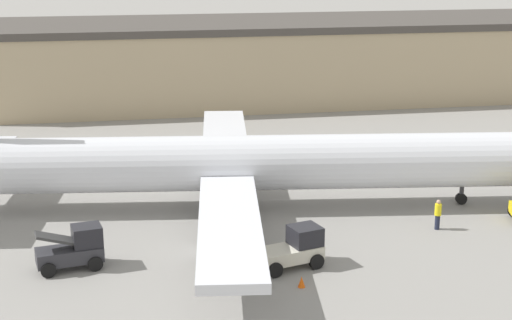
{
  "coord_description": "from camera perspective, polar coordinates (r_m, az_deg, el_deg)",
  "views": [
    {
      "loc": [
        -8.44,
        -45.87,
        16.22
      ],
      "look_at": [
        0.0,
        0.0,
        3.1
      ],
      "focal_mm": 55.0,
      "sensor_mm": 36.0,
      "label": 1
    }
  ],
  "objects": [
    {
      "name": "pushback_tug",
      "position": [
        40.45,
        2.77,
        -6.45
      ],
      "size": [
        3.73,
        2.67,
        2.07
      ],
      "rotation": [
        0.0,
        0.0,
        0.28
      ],
      "color": "beige",
      "rests_on": "ground_plane"
    },
    {
      "name": "ground_plane",
      "position": [
        49.38,
        0.0,
        -3.46
      ],
      "size": [
        400.0,
        400.0,
        0.0
      ],
      "primitive_type": "plane",
      "color": "gray"
    },
    {
      "name": "belt_loader_truck",
      "position": [
        41.23,
        -13.07,
        -6.31
      ],
      "size": [
        3.53,
        2.25,
        2.21
      ],
      "rotation": [
        0.0,
        0.0,
        0.18
      ],
      "color": "#2D2D33",
      "rests_on": "ground_plane"
    },
    {
      "name": "terminal_building",
      "position": [
        83.87,
        3.5,
        7.38
      ],
      "size": [
        64.17,
        16.52,
        8.22
      ],
      "color": "tan",
      "rests_on": "ground_plane"
    },
    {
      "name": "safety_cone_near",
      "position": [
        38.42,
        3.34,
        -8.84
      ],
      "size": [
        0.36,
        0.36,
        0.55
      ],
      "color": "#EF590F",
      "rests_on": "ground_plane"
    },
    {
      "name": "airplane",
      "position": [
        48.48,
        -1.13,
        -0.31
      ],
      "size": [
        42.92,
        34.12,
        9.93
      ],
      "rotation": [
        0.0,
        0.0,
        -0.13
      ],
      "color": "silver",
      "rests_on": "ground_plane"
    },
    {
      "name": "ground_crew_worker",
      "position": [
        46.63,
        13.09,
        -3.82
      ],
      "size": [
        0.4,
        0.4,
        1.8
      ],
      "rotation": [
        0.0,
        0.0,
        5.54
      ],
      "color": "#1E2338",
      "rests_on": "ground_plane"
    }
  ]
}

